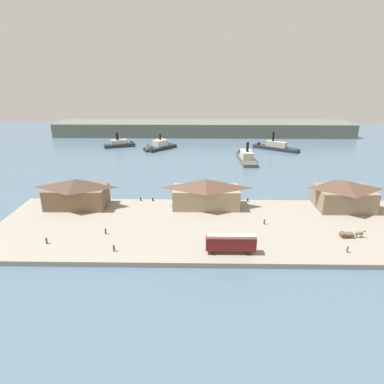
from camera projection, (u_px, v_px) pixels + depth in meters
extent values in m
plane|color=slate|center=(208.00, 199.00, 107.87)|extent=(320.00, 320.00, 0.00)
cube|color=gray|center=(210.00, 227.00, 87.01)|extent=(110.00, 36.00, 1.20)
cube|color=slate|center=(208.00, 201.00, 104.32)|extent=(110.00, 0.80, 1.00)
cube|color=brown|center=(77.00, 197.00, 97.76)|extent=(16.94, 9.02, 5.88)
pyramid|color=#473328|center=(75.00, 183.00, 96.34)|extent=(17.27, 9.47, 2.39)
cube|color=#998466|center=(206.00, 197.00, 97.75)|extent=(18.87, 8.63, 5.72)
pyramid|color=brown|center=(206.00, 184.00, 96.31)|extent=(19.25, 9.06, 2.61)
cube|color=#847056|center=(344.00, 198.00, 96.59)|extent=(15.10, 10.49, 5.92)
pyramid|color=brown|center=(346.00, 185.00, 95.18)|extent=(15.40, 11.02, 2.33)
cube|color=maroon|center=(231.00, 243.00, 73.20)|extent=(10.81, 2.28, 2.92)
cube|color=beige|center=(231.00, 236.00, 72.61)|extent=(10.38, 1.59, 0.50)
cylinder|color=black|center=(247.00, 248.00, 74.86)|extent=(0.90, 0.18, 0.90)
cylinder|color=black|center=(249.00, 254.00, 72.72)|extent=(0.90, 0.18, 0.90)
cylinder|color=black|center=(213.00, 248.00, 74.99)|extent=(0.90, 0.18, 0.90)
cylinder|color=black|center=(213.00, 253.00, 72.85)|extent=(0.90, 0.18, 0.90)
cube|color=brown|center=(347.00, 234.00, 80.42)|extent=(3.01, 1.53, 0.50)
cylinder|color=#4C3828|center=(342.00, 234.00, 81.24)|extent=(1.20, 0.10, 1.20)
cylinder|color=#4C3828|center=(344.00, 236.00, 79.80)|extent=(1.20, 0.10, 1.20)
ellipsoid|color=#7A6651|center=(359.00, 233.00, 80.28)|extent=(2.00, 0.70, 0.90)
ellipsoid|color=#7A6651|center=(364.00, 231.00, 80.08)|extent=(0.70, 0.32, 0.44)
cylinder|color=#7A6651|center=(361.00, 235.00, 80.67)|extent=(0.16, 0.16, 1.00)
cylinder|color=#7A6651|center=(362.00, 236.00, 80.29)|extent=(0.16, 0.16, 1.00)
cylinder|color=#7A6651|center=(356.00, 235.00, 80.69)|extent=(0.16, 0.16, 1.00)
cylinder|color=#7A6651|center=(357.00, 236.00, 80.31)|extent=(0.16, 0.16, 1.00)
cylinder|color=#33384C|center=(106.00, 231.00, 82.08)|extent=(0.39, 0.39, 1.34)
sphere|color=#CCA889|center=(105.00, 229.00, 81.81)|extent=(0.25, 0.25, 0.25)
cylinder|color=#4C3D33|center=(114.00, 248.00, 74.36)|extent=(0.42, 0.42, 1.43)
sphere|color=#CCA889|center=(114.00, 245.00, 74.07)|extent=(0.26, 0.26, 0.26)
cylinder|color=#33384C|center=(264.00, 222.00, 87.29)|extent=(0.38, 0.38, 1.29)
sphere|color=#CCA889|center=(265.00, 219.00, 87.03)|extent=(0.24, 0.24, 0.24)
cylinder|color=#3D4C42|center=(47.00, 241.00, 77.54)|extent=(0.42, 0.42, 1.44)
sphere|color=#CCA889|center=(46.00, 238.00, 77.25)|extent=(0.26, 0.26, 0.26)
cylinder|color=#6B5B4C|center=(347.00, 249.00, 73.88)|extent=(0.41, 0.41, 1.41)
sphere|color=#CCA889|center=(348.00, 246.00, 73.59)|extent=(0.26, 0.26, 0.26)
cylinder|color=black|center=(141.00, 199.00, 102.95)|extent=(0.44, 0.44, 0.90)
cylinder|color=black|center=(248.00, 200.00, 102.37)|extent=(0.44, 0.44, 0.90)
cylinder|color=black|center=(153.00, 199.00, 102.68)|extent=(0.44, 0.44, 0.90)
cube|color=#23282D|center=(119.00, 145.00, 178.44)|extent=(16.06, 10.00, 1.67)
cone|color=#23282D|center=(134.00, 144.00, 180.83)|extent=(4.14, 5.16, 4.48)
cube|color=#B2A893|center=(119.00, 142.00, 177.80)|extent=(8.78, 6.14, 2.10)
cylinder|color=black|center=(117.00, 136.00, 176.57)|extent=(1.26, 1.26, 3.89)
cube|color=#23282D|center=(276.00, 148.00, 171.76)|extent=(21.86, 17.12, 1.62)
cone|color=#23282D|center=(255.00, 146.00, 178.08)|extent=(5.91, 5.96, 4.36)
cube|color=#B2A893|center=(276.00, 144.00, 171.01)|extent=(10.06, 8.24, 2.76)
cylinder|color=black|center=(273.00, 136.00, 170.79)|extent=(1.06, 1.06, 4.61)
cube|color=#514C47|center=(246.00, 159.00, 151.63)|extent=(7.08, 23.77, 1.42)
cone|color=#514C47|center=(242.00, 153.00, 162.68)|extent=(5.72, 4.45, 5.57)
cube|color=beige|center=(247.00, 154.00, 150.85)|extent=(4.93, 9.77, 3.08)
cylinder|color=black|center=(248.00, 147.00, 148.52)|extent=(1.19, 1.19, 4.19)
cube|color=#23282D|center=(160.00, 148.00, 173.65)|extent=(16.37, 17.11, 1.58)
cone|color=#23282D|center=(147.00, 150.00, 167.75)|extent=(6.38, 6.19, 5.79)
cube|color=beige|center=(160.00, 143.00, 172.84)|extent=(8.05, 8.19, 3.15)
cylinder|color=black|center=(160.00, 137.00, 171.84)|extent=(1.00, 1.00, 3.02)
cylinder|color=brown|center=(168.00, 140.00, 176.13)|extent=(0.24, 0.24, 4.64)
cube|color=#60665B|center=(204.00, 128.00, 209.78)|extent=(180.00, 24.00, 8.00)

